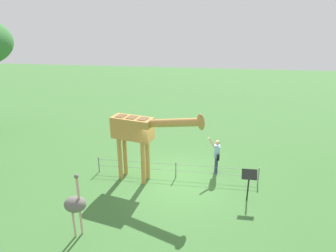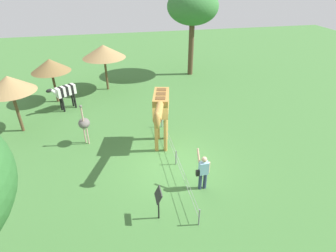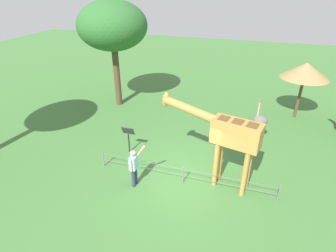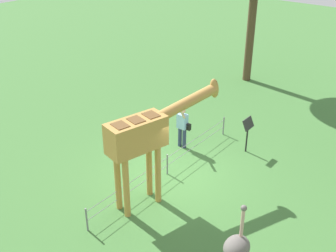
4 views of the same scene
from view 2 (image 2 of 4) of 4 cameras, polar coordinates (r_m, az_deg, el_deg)
ground_plane at (r=12.70m, az=0.68°, el=-8.12°), size 60.00×60.00×0.00m
giraffe at (r=12.66m, az=-1.51°, el=3.72°), size 3.92×1.38×3.33m
visitor at (r=11.04m, az=7.34°, el=-9.28°), size 0.55×0.58×1.76m
zebra at (r=18.23m, az=-20.75°, el=6.60°), size 1.28×1.66×1.66m
ostrich at (r=14.18m, az=-17.13°, el=0.54°), size 0.70×0.56×2.25m
shade_hut_near at (r=16.17m, az=-30.27°, el=7.56°), size 2.52×2.52×3.19m
shade_hut_far at (r=19.21m, az=-23.39°, el=11.53°), size 2.46×2.46×2.93m
shade_hut_aside at (r=20.20m, az=-13.31°, el=14.92°), size 3.01×3.01×3.27m
tree_west at (r=22.61m, az=5.19°, el=23.50°), size 3.91×3.91×6.70m
info_sign at (r=9.77m, az=-2.01°, el=-14.97°), size 0.56×0.21×1.32m
wire_fence at (r=12.50m, az=1.69°, el=-6.54°), size 7.05×0.05×0.75m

